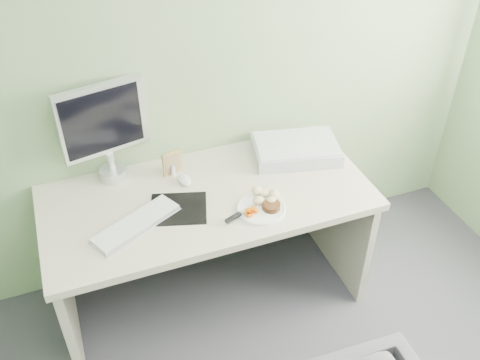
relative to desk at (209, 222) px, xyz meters
name	(u,v)px	position (x,y,z in m)	size (l,w,h in m)	color
wall_back	(178,45)	(0.00, 0.38, 0.80)	(3.50, 3.50, 0.00)	gray
desk	(209,222)	(0.00, 0.00, 0.00)	(1.60, 0.75, 0.73)	beige
plate	(261,209)	(0.20, -0.19, 0.19)	(0.23, 0.23, 0.01)	white
steak	(271,206)	(0.25, -0.22, 0.21)	(0.09, 0.09, 0.03)	black
potato_pile	(264,194)	(0.24, -0.14, 0.22)	(0.11, 0.08, 0.06)	tan
carrot_heap	(251,211)	(0.14, -0.22, 0.21)	(0.05, 0.05, 0.04)	#E25504
steak_knife	(239,214)	(0.09, -0.21, 0.21)	(0.22, 0.10, 0.02)	silver
mousepad	(178,209)	(-0.16, -0.05, 0.18)	(0.26, 0.23, 0.00)	black
keyboard	(136,223)	(-0.37, -0.10, 0.20)	(0.42, 0.12, 0.02)	white
computer_mouse	(185,180)	(-0.08, 0.13, 0.20)	(0.06, 0.10, 0.04)	white
photo_frame	(172,163)	(-0.11, 0.23, 0.25)	(0.11, 0.01, 0.13)	olive
eyedrop_bottle	(173,171)	(-0.11, 0.21, 0.21)	(0.02, 0.02, 0.06)	white
scanner	(296,150)	(0.55, 0.15, 0.22)	(0.45, 0.30, 0.07)	#BABDC2
monitor	(105,128)	(-0.40, 0.31, 0.47)	(0.43, 0.15, 0.52)	silver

